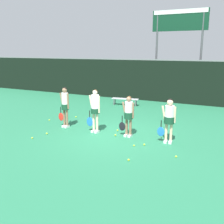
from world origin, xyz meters
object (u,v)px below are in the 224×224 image
(player_1, at_px, (95,108))
(tennis_ball_7, at_px, (49,120))
(player_3, at_px, (169,117))
(tennis_ball_6, at_px, (144,145))
(bench_courtside, at_px, (125,99))
(player_2, at_px, (129,113))
(scoreboard, at_px, (179,30))
(tennis_ball_4, at_px, (134,146))
(tennis_ball_0, at_px, (76,117))
(tennis_ball_9, at_px, (176,157))
(tennis_ball_3, at_px, (129,160))
(player_0, at_px, (65,104))
(tennis_ball_2, at_px, (47,134))
(tennis_ball_1, at_px, (32,138))
(tennis_ball_8, at_px, (115,135))
(tennis_ball_5, at_px, (118,130))

(player_1, bearing_deg, tennis_ball_7, 173.89)
(player_3, bearing_deg, tennis_ball_6, -141.11)
(bench_courtside, relative_size, player_2, 1.05)
(scoreboard, height_order, tennis_ball_4, scoreboard)
(scoreboard, relative_size, tennis_ball_7, 87.12)
(bench_courtside, height_order, tennis_ball_0, bench_courtside)
(tennis_ball_6, relative_size, tennis_ball_7, 0.98)
(tennis_ball_4, bearing_deg, tennis_ball_0, 149.00)
(player_3, bearing_deg, player_1, 176.92)
(scoreboard, relative_size, tennis_ball_6, 89.29)
(player_3, bearing_deg, tennis_ball_9, -69.73)
(tennis_ball_3, bearing_deg, player_1, 138.94)
(player_0, height_order, player_1, player_1)
(player_3, distance_m, tennis_ball_2, 4.97)
(scoreboard, bearing_deg, tennis_ball_1, -105.11)
(player_2, bearing_deg, tennis_ball_1, -147.16)
(bench_courtside, xyz_separation_m, tennis_ball_3, (3.44, -7.65, -0.34))
(tennis_ball_3, bearing_deg, tennis_ball_7, 153.27)
(player_0, xyz_separation_m, tennis_ball_7, (-1.38, 0.53, -1.03))
(tennis_ball_8, bearing_deg, tennis_ball_4, -34.52)
(tennis_ball_1, bearing_deg, scoreboard, 74.89)
(tennis_ball_7, bearing_deg, player_2, -6.30)
(tennis_ball_0, xyz_separation_m, tennis_ball_7, (-0.83, -1.08, -0.00))
(scoreboard, distance_m, tennis_ball_4, 11.25)
(tennis_ball_6, height_order, tennis_ball_8, tennis_ball_8)
(bench_courtside, xyz_separation_m, tennis_ball_2, (-0.60, -6.70, -0.33))
(tennis_ball_7, bearing_deg, tennis_ball_5, -0.71)
(tennis_ball_5, height_order, tennis_ball_9, tennis_ball_5)
(player_3, distance_m, tennis_ball_5, 2.53)
(bench_courtside, distance_m, tennis_ball_1, 7.44)
(tennis_ball_5, bearing_deg, bench_courtside, 109.98)
(tennis_ball_1, height_order, tennis_ball_8, tennis_ball_8)
(player_3, relative_size, tennis_ball_7, 24.31)
(tennis_ball_1, xyz_separation_m, tennis_ball_6, (4.17, 1.24, -0.00))
(player_0, height_order, tennis_ball_4, player_0)
(tennis_ball_1, xyz_separation_m, tennis_ball_9, (5.46, 0.66, -0.00))
(tennis_ball_0, xyz_separation_m, tennis_ball_3, (4.49, -3.77, -0.00))
(player_1, height_order, tennis_ball_6, player_1)
(tennis_ball_2, height_order, tennis_ball_9, tennis_ball_2)
(tennis_ball_7, height_order, tennis_ball_8, tennis_ball_8)
(player_3, xyz_separation_m, tennis_ball_3, (-0.68, -2.17, -0.96))
(scoreboard, relative_size, tennis_ball_5, 84.78)
(player_0, bearing_deg, tennis_ball_2, -88.99)
(bench_courtside, xyz_separation_m, player_1, (1.06, -5.58, 0.70))
(tennis_ball_1, relative_size, tennis_ball_7, 1.00)
(tennis_ball_8, bearing_deg, player_0, 176.96)
(player_0, xyz_separation_m, player_3, (4.63, 0.03, -0.06))
(tennis_ball_3, xyz_separation_m, tennis_ball_7, (-5.33, 2.68, -0.00))
(player_2, relative_size, tennis_ball_8, 23.11)
(tennis_ball_7, height_order, tennis_ball_9, tennis_ball_7)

